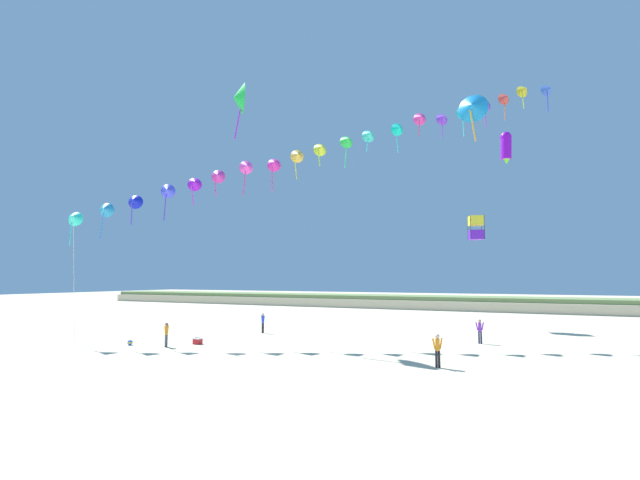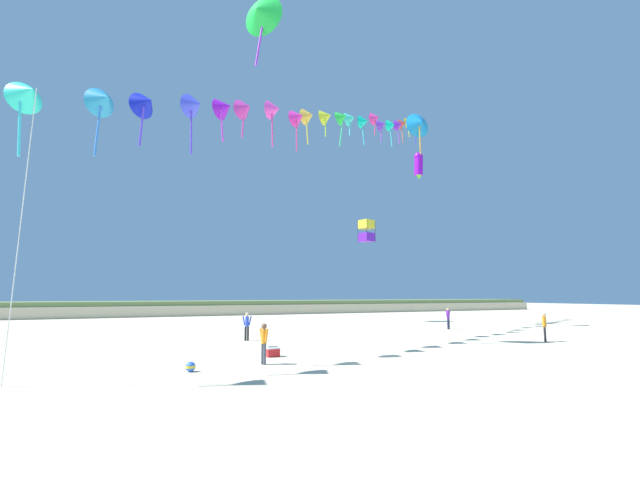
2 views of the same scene
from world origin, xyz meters
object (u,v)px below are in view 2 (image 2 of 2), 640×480
object	(u,v)px
large_kite_low_lead	(260,13)
large_kite_high_solo	(367,231)
person_mid_center	(544,325)
person_far_left	(264,341)
large_kite_mid_trail	(419,165)
beach_cooler	(273,352)
large_kite_outer_drift	(419,124)
person_near_right	(247,324)
person_near_left	(448,317)
beach_ball	(190,367)

from	to	relation	value
large_kite_low_lead	large_kite_high_solo	distance (m)	24.99
person_mid_center	large_kite_low_lead	xyz separation A→B (m)	(-16.46, 4.92, 18.40)
person_mid_center	person_far_left	size ratio (longest dim) A/B	1.07
person_mid_center	large_kite_low_lead	world-z (taller)	large_kite_low_lead
large_kite_mid_trail	beach_cooler	size ratio (longest dim) A/B	4.83
person_far_left	person_mid_center	bearing A→B (deg)	2.89
large_kite_low_lead	large_kite_outer_drift	bearing A→B (deg)	22.82
person_near_right	large_kite_low_lead	size ratio (longest dim) A/B	0.35
person_near_left	large_kite_mid_trail	distance (m)	15.93
person_near_right	large_kite_outer_drift	bearing A→B (deg)	13.54
person_near_left	beach_cooler	world-z (taller)	person_near_left
person_mid_center	beach_ball	size ratio (longest dim) A/B	4.79
beach_cooler	beach_ball	bearing A→B (deg)	-149.45
large_kite_high_solo	beach_cooler	xyz separation A→B (m)	(-17.02, -19.57, -9.28)
large_kite_outer_drift	beach_cooler	world-z (taller)	large_kite_outer_drift
large_kite_mid_trail	beach_ball	xyz separation A→B (m)	(-24.02, -16.79, -15.51)
person_near_left	person_near_right	distance (m)	17.27
person_near_left	large_kite_outer_drift	bearing A→B (deg)	95.01
person_far_left	large_kite_low_lead	world-z (taller)	large_kite_low_lead
large_kite_low_lead	large_kite_outer_drift	size ratio (longest dim) A/B	1.17
large_kite_mid_trail	large_kite_high_solo	size ratio (longest dim) A/B	1.21
person_far_left	beach_ball	bearing A→B (deg)	-171.71
person_mid_center	large_kite_high_solo	size ratio (longest dim) A/B	0.75
person_near_right	large_kite_outer_drift	size ratio (longest dim) A/B	0.41
person_mid_center	large_kite_outer_drift	xyz separation A→B (m)	(1.04, 12.28, 17.38)
beach_cooler	beach_ball	xyz separation A→B (m)	(-3.95, -2.33, -0.03)
beach_cooler	person_near_right	bearing A→B (deg)	83.76
person_near_right	large_kite_outer_drift	xyz separation A→B (m)	(16.98, 4.09, 17.41)
large_kite_mid_trail	beach_cooler	xyz separation A→B (m)	(-20.07, -14.46, -15.48)
person_near_left	beach_ball	size ratio (longest dim) A/B	4.74
beach_ball	person_near_left	bearing A→B (deg)	26.68
person_near_right	beach_ball	size ratio (longest dim) A/B	4.67
large_kite_high_solo	beach_cooler	distance (m)	27.55
large_kite_high_solo	large_kite_low_lead	bearing A→B (deg)	-136.92
large_kite_low_lead	beach_cooler	xyz separation A→B (m)	(-0.26, -3.91, -19.19)
person_near_right	person_mid_center	bearing A→B (deg)	-27.21
beach_cooler	beach_ball	size ratio (longest dim) A/B	1.59
beach_cooler	large_kite_low_lead	bearing A→B (deg)	86.20
person_near_left	large_kite_outer_drift	world-z (taller)	large_kite_outer_drift
large_kite_low_lead	large_kite_mid_trail	bearing A→B (deg)	28.05
person_near_left	beach_cooler	size ratio (longest dim) A/B	2.97
large_kite_low_lead	beach_cooler	distance (m)	19.59
large_kite_low_lead	person_far_left	bearing A→B (deg)	-102.67
large_kite_mid_trail	large_kite_outer_drift	bearing A→B (deg)	-125.84
large_kite_low_lead	beach_ball	xyz separation A→B (m)	(-4.21, -6.24, -19.22)
person_mid_center	large_kite_mid_trail	size ratio (longest dim) A/B	0.62
beach_ball	large_kite_low_lead	bearing A→B (deg)	55.99
person_far_left	beach_ball	size ratio (longest dim) A/B	4.48
person_near_left	large_kite_low_lead	distance (m)	26.00
large_kite_high_solo	beach_ball	xyz separation A→B (m)	(-20.96, -21.90, -9.31)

